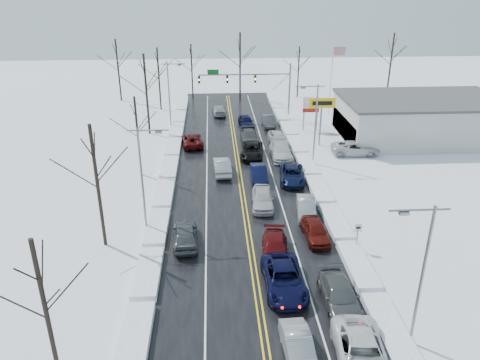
{
  "coord_description": "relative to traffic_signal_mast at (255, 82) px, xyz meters",
  "views": [
    {
      "loc": [
        -2.74,
        -38.51,
        19.93
      ],
      "look_at": [
        -0.37,
        0.34,
        2.5
      ],
      "focal_mm": 35.0,
      "sensor_mm": 36.0,
      "label": 1
    }
  ],
  "objects": [
    {
      "name": "parked_car_2",
      "position": [
        11.7,
        -6.44,
        -5.48
      ],
      "size": [
        2.03,
        4.43,
        1.47
      ],
      "primitive_type": "imported",
      "rotation": [
        0.0,
        0.0,
        3.07
      ],
      "color": "#9EA2A6",
      "rests_on": "ground"
    },
    {
      "name": "queued_car_4",
      "position": [
        -1.76,
        -28.14,
        -5.48
      ],
      "size": [
        2.29,
        5.0,
        1.66
      ],
      "primitive_type": "imported",
      "rotation": [
        0.0,
        0.0,
        -0.07
      ],
      "color": "silver",
      "rests_on": "ground"
    },
    {
      "name": "tree_far_b",
      "position": [
        -9.45,
        13.01,
        0.81
      ],
      "size": [
        3.6,
        3.6,
        9.0
      ],
      "color": "#2D231C",
      "rests_on": "ground"
    },
    {
      "name": "tree_left_e",
      "position": [
        -14.25,
        6.01,
        1.16
      ],
      "size": [
        3.8,
        3.8,
        9.5
      ],
      "color": "#2D231C",
      "rests_on": "ground"
    },
    {
      "name": "streetlight_ne",
      "position": [
        4.85,
        -17.99,
        -0.17
      ],
      "size": [
        3.2,
        0.25,
        9.0
      ],
      "color": "slate",
      "rests_on": "ground"
    },
    {
      "name": "oncoming_car_3",
      "position": [
        -8.58,
        -34.23,
        -5.48
      ],
      "size": [
        2.26,
        4.98,
        1.66
      ],
      "primitive_type": "imported",
      "rotation": [
        0.0,
        0.0,
        3.2
      ],
      "color": "#424648",
      "rests_on": "ground"
    },
    {
      "name": "tires_plus_sign",
      "position": [
        7.05,
        -12.0,
        -0.49
      ],
      "size": [
        3.2,
        0.34,
        6.0
      ],
      "color": "slate",
      "rests_on": "ground"
    },
    {
      "name": "streetlight_se",
      "position": [
        4.85,
        -45.99,
        -0.17
      ],
      "size": [
        3.2,
        0.25,
        9.0
      ],
      "color": "slate",
      "rests_on": "ground"
    },
    {
      "name": "queued_car_11",
      "position": [
        1.73,
        -42.46,
        -5.48
      ],
      "size": [
        2.21,
        5.32,
        1.54
      ],
      "primitive_type": "imported",
      "rotation": [
        0.0,
        0.0,
        0.01
      ],
      "color": "#464A4C",
      "rests_on": "ground"
    },
    {
      "name": "tree_left_a",
      "position": [
        -14.45,
        -47.99,
        0.81
      ],
      "size": [
        3.6,
        3.6,
        9.0
      ],
      "color": "#2D231C",
      "rests_on": "ground"
    },
    {
      "name": "oncoming_car_1",
      "position": [
        -8.76,
        -11.17,
        -5.48
      ],
      "size": [
        2.97,
        5.4,
        1.43
      ],
      "primitive_type": "imported",
      "rotation": [
        0.0,
        0.0,
        3.26
      ],
      "color": "#4E0A0A",
      "rests_on": "ground"
    },
    {
      "name": "oncoming_car_2",
      "position": [
        -5.16,
        2.46,
        -5.48
      ],
      "size": [
        2.16,
        4.82,
        1.37
      ],
      "primitive_type": "imported",
      "rotation": [
        0.0,
        0.0,
        3.19
      ],
      "color": "#9FA1A6",
      "rests_on": "ground"
    },
    {
      "name": "queued_car_17",
      "position": [
        1.64,
        -3.77,
        -5.48
      ],
      "size": [
        1.6,
        4.52,
        1.49
      ],
      "primitive_type": "imported",
      "rotation": [
        0.0,
        0.0,
        0.01
      ],
      "color": "#3C3E41",
      "rests_on": "ground"
    },
    {
      "name": "queued_car_3",
      "position": [
        -1.69,
        -36.43,
        -5.48
      ],
      "size": [
        2.51,
        5.09,
        1.42
      ],
      "primitive_type": "imported",
      "rotation": [
        0.0,
        0.0,
        -0.11
      ],
      "color": "#4D0A0D",
      "rests_on": "ground"
    },
    {
      "name": "queued_car_13",
      "position": [
        1.92,
        -30.08,
        -5.48
      ],
      "size": [
        2.12,
        4.64,
        1.48
      ],
      "primitive_type": "imported",
      "rotation": [
        0.0,
        0.0,
        -0.13
      ],
      "color": "gray",
      "rests_on": "ground"
    },
    {
      "name": "queued_car_5",
      "position": [
        -1.55,
        -22.36,
        -5.48
      ],
      "size": [
        1.7,
        4.72,
        1.55
      ],
      "primitive_type": "imported",
      "rotation": [
        0.0,
        0.0,
        -0.01
      ],
      "color": "black",
      "rests_on": "ground"
    },
    {
      "name": "traffic_signal_mast",
      "position": [
        0.0,
        0.0,
        0.0
      ],
      "size": [
        13.28,
        0.39,
        8.0
      ],
      "color": "slate",
      "rests_on": "ground"
    },
    {
      "name": "dealership_building",
      "position": [
        20.53,
        -9.99,
        -2.82
      ],
      "size": [
        20.4,
        12.4,
        5.3
      ],
      "color": "beige",
      "rests_on": "ground"
    },
    {
      "name": "queued_car_14",
      "position": [
        1.86,
        -22.71,
        -5.48
      ],
      "size": [
        3.07,
        5.56,
        1.47
      ],
      "primitive_type": "imported",
      "rotation": [
        0.0,
        0.0,
        -0.12
      ],
      "color": "black",
      "rests_on": "ground"
    },
    {
      "name": "used_vehicles_sign",
      "position": [
        7.05,
        -5.99,
        -2.16
      ],
      "size": [
        2.2,
        0.22,
        4.65
      ],
      "color": "slate",
      "rests_on": "ground"
    },
    {
      "name": "oncoming_car_0",
      "position": [
        -5.29,
        -20.13,
        -5.48
      ],
      "size": [
        2.01,
        4.98,
        1.61
      ],
      "primitive_type": "imported",
      "rotation": [
        0.0,
        0.0,
        3.2
      ],
      "color": "#A3A5AB",
      "rests_on": "ground"
    },
    {
      "name": "queued_car_16",
      "position": [
        1.95,
        -11.56,
        -5.48
      ],
      "size": [
        2.44,
        4.94,
        1.62
      ],
      "primitive_type": "imported",
      "rotation": [
        0.0,
        0.0,
        0.11
      ],
      "color": "silver",
      "rests_on": "ground"
    },
    {
      "name": "queued_car_6",
      "position": [
        -1.68,
        -15.38,
        -5.48
      ],
      "size": [
        3.16,
        5.74,
        1.52
      ],
      "primitive_type": "imported",
      "rotation": [
        0.0,
        0.0,
        -0.12
      ],
      "color": "black",
      "rests_on": "ground"
    },
    {
      "name": "tree_left_b",
      "position": [
        -14.95,
        -33.99,
        1.51
      ],
      "size": [
        4.0,
        4.0,
        10.0
      ],
      "color": "#2D231C",
      "rests_on": "ground"
    },
    {
      "name": "tree_left_c",
      "position": [
        -13.95,
        -19.99,
        0.46
      ],
      "size": [
        3.4,
        3.4,
        8.5
      ],
      "color": "#2D231C",
      "rests_on": "ground"
    },
    {
      "name": "queued_car_1",
      "position": [
        -1.71,
        -46.78,
        -5.48
      ],
      "size": [
        1.73,
        4.43,
        1.44
      ],
      "primitive_type": "imported",
      "rotation": [
        0.0,
        0.0,
        0.05
      ],
      "color": "#96989D",
      "rests_on": "ground"
    },
    {
      "name": "flagpole",
      "position": [
        11.72,
        2.01,
        0.45
      ],
      "size": [
        1.87,
        1.2,
        10.0
      ],
      "color": "silver",
      "rests_on": "ground"
    },
    {
      "name": "tree_far_a",
      "position": [
        -21.45,
        12.01,
        1.51
      ],
      "size": [
        4.0,
        4.0,
        10.0
      ],
      "color": "#2D231C",
      "rests_on": "ground"
    },
    {
      "name": "streetlight_sw",
      "position": [
        -11.74,
        -31.99,
        -0.17
      ],
      "size": [
        3.2,
        0.25,
        9.0
      ],
      "color": "slate",
      "rests_on": "ground"
    },
    {
      "name": "parked_car_1",
      "position": [
        13.68,
        -10.65,
        -5.48
      ],
      "size": [
        2.72,
        5.34,
        1.48
      ],
      "primitive_type": "imported",
      "rotation": [
        0.0,
        0.0,
        -0.13
      ],
      "color": "#3A3C3E",
      "rests_on": "ground"
    },
    {
      "name": "parked_car_0",
      "position": [
        10.62,
        -15.48,
        -5.48
      ],
      "size": [
        5.9,
        3.08,
        1.59
      ],
      "primitive_type": "imported",
      "rotation": [
        0.0,
        0.0,
        1.49
      ],
      "color": "silver",
      "rests_on": "ground"
    },
    {
      "name": "ground",
      "position": [
        -3.45,
        -27.99,
        -5.48
      ],
      "size": [
        160.0,
        160.0,
        0.0
      ],
      "primitive_type": "plane",
      "color": "white",
      "rests_on": "ground"
    },
    {
      "name": "tree_far_e",
      "position": [
        24.55,
        13.01,
        1.86
      ],
      "size": [
        4.2,
        4.2,
        10.5
      ],
      "color": "#2D231C",
      "rests_on": "ground"
    },
    {
      "name": "tree_left_d",
      "position": [
        -14.65,
        -5.99,
        1.86
      ],
      "size": [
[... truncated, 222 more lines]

